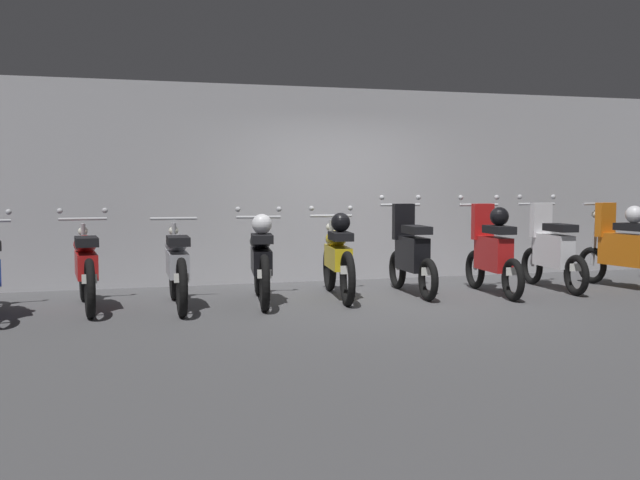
% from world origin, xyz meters
% --- Properties ---
extents(ground_plane, '(80.00, 80.00, 0.00)m').
position_xyz_m(ground_plane, '(0.00, 0.00, 0.00)').
color(ground_plane, '#4C4C4F').
extents(back_wall, '(17.10, 0.30, 2.85)m').
position_xyz_m(back_wall, '(0.00, 2.16, 1.42)').
color(back_wall, '#ADADB2').
rests_on(back_wall, ground).
extents(motorbike_slot_1, '(0.59, 1.95, 1.15)m').
position_xyz_m(motorbike_slot_1, '(-3.54, 0.35, 0.49)').
color(motorbike_slot_1, black).
rests_on(motorbike_slot_1, ground).
extents(motorbike_slot_2, '(0.56, 1.95, 1.03)m').
position_xyz_m(motorbike_slot_2, '(-2.53, 0.16, 0.49)').
color(motorbike_slot_2, black).
rests_on(motorbike_slot_2, ground).
extents(motorbike_slot_3, '(0.58, 1.94, 1.15)m').
position_xyz_m(motorbike_slot_3, '(-1.51, 0.24, 0.53)').
color(motorbike_slot_3, black).
rests_on(motorbike_slot_3, ground).
extents(motorbike_slot_4, '(0.59, 1.94, 1.15)m').
position_xyz_m(motorbike_slot_4, '(-0.50, 0.36, 0.53)').
color(motorbike_slot_4, black).
rests_on(motorbike_slot_4, ground).
extents(motorbike_slot_5, '(0.59, 1.68, 1.29)m').
position_xyz_m(motorbike_slot_5, '(0.51, 0.39, 0.53)').
color(motorbike_slot_5, black).
rests_on(motorbike_slot_5, ground).
extents(motorbike_slot_6, '(0.59, 1.68, 1.29)m').
position_xyz_m(motorbike_slot_6, '(1.52, 0.08, 0.57)').
color(motorbike_slot_6, black).
rests_on(motorbike_slot_6, ground).
extents(motorbike_slot_7, '(0.59, 1.68, 1.29)m').
position_xyz_m(motorbike_slot_7, '(2.53, 0.27, 0.53)').
color(motorbike_slot_7, black).
rests_on(motorbike_slot_7, ground).
extents(motorbike_slot_8, '(0.56, 1.67, 1.18)m').
position_xyz_m(motorbike_slot_8, '(3.54, 0.10, 0.57)').
color(motorbike_slot_8, black).
rests_on(motorbike_slot_8, ground).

